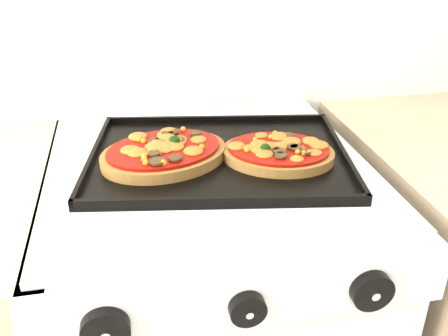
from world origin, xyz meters
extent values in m
cube|color=white|center=(-0.04, 1.39, 0.85)|extent=(0.60, 0.02, 0.09)
cylinder|color=black|center=(-0.23, 1.37, 0.85)|extent=(0.06, 0.02, 0.06)
cylinder|color=black|center=(-0.04, 1.37, 0.85)|extent=(0.05, 0.02, 0.05)
cylinder|color=black|center=(0.14, 1.37, 0.85)|extent=(0.06, 0.02, 0.06)
cube|color=black|center=(-0.02, 1.70, 0.92)|extent=(0.53, 0.42, 0.02)
camera|label=1|loc=(-0.17, 0.88, 1.33)|focal=40.00mm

